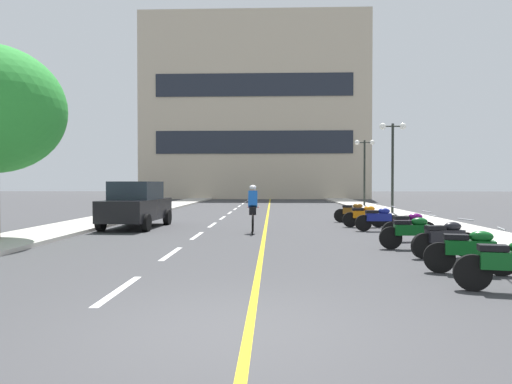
# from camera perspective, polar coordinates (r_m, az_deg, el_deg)

# --- Properties ---
(ground_plane) EXTENTS (140.00, 140.00, 0.00)m
(ground_plane) POSITION_cam_1_polar(r_m,az_deg,el_deg) (26.70, 0.90, -2.68)
(ground_plane) COLOR #38383A
(curb_left) EXTENTS (2.40, 72.00, 0.12)m
(curb_left) POSITION_cam_1_polar(r_m,az_deg,el_deg) (30.68, -12.57, -2.10)
(curb_left) COLOR #B7B2A8
(curb_left) RESTS_ON ground
(curb_right) EXTENTS (2.40, 72.00, 0.12)m
(curb_right) POSITION_cam_1_polar(r_m,az_deg,el_deg) (30.42, 14.71, -2.13)
(curb_right) COLOR #B7B2A8
(curb_right) RESTS_ON ground
(lane_dash_0) EXTENTS (0.14, 2.20, 0.01)m
(lane_dash_0) POSITION_cam_1_polar(r_m,az_deg,el_deg) (8.24, -16.26, -11.32)
(lane_dash_0) COLOR silver
(lane_dash_0) RESTS_ON ground
(lane_dash_1) EXTENTS (0.14, 2.20, 0.01)m
(lane_dash_1) POSITION_cam_1_polar(r_m,az_deg,el_deg) (12.04, -10.22, -7.34)
(lane_dash_1) COLOR silver
(lane_dash_1) RESTS_ON ground
(lane_dash_2) EXTENTS (0.14, 2.20, 0.01)m
(lane_dash_2) POSITION_cam_1_polar(r_m,az_deg,el_deg) (15.94, -7.15, -5.25)
(lane_dash_2) COLOR silver
(lane_dash_2) RESTS_ON ground
(lane_dash_3) EXTENTS (0.14, 2.20, 0.01)m
(lane_dash_3) POSITION_cam_1_polar(r_m,az_deg,el_deg) (19.88, -5.30, -3.98)
(lane_dash_3) COLOR silver
(lane_dash_3) RESTS_ON ground
(lane_dash_4) EXTENTS (0.14, 2.20, 0.01)m
(lane_dash_4) POSITION_cam_1_polar(r_m,az_deg,el_deg) (23.84, -4.07, -3.13)
(lane_dash_4) COLOR silver
(lane_dash_4) RESTS_ON ground
(lane_dash_5) EXTENTS (0.14, 2.20, 0.01)m
(lane_dash_5) POSITION_cam_1_polar(r_m,az_deg,el_deg) (27.81, -3.19, -2.52)
(lane_dash_5) COLOR silver
(lane_dash_5) RESTS_ON ground
(lane_dash_6) EXTENTS (0.14, 2.20, 0.01)m
(lane_dash_6) POSITION_cam_1_polar(r_m,az_deg,el_deg) (31.79, -2.53, -2.06)
(lane_dash_6) COLOR silver
(lane_dash_6) RESTS_ON ground
(lane_dash_7) EXTENTS (0.14, 2.20, 0.01)m
(lane_dash_7) POSITION_cam_1_polar(r_m,az_deg,el_deg) (35.77, -2.02, -1.71)
(lane_dash_7) COLOR silver
(lane_dash_7) RESTS_ON ground
(lane_dash_8) EXTENTS (0.14, 2.20, 0.01)m
(lane_dash_8) POSITION_cam_1_polar(r_m,az_deg,el_deg) (39.75, -1.61, -1.42)
(lane_dash_8) COLOR silver
(lane_dash_8) RESTS_ON ground
(lane_dash_9) EXTENTS (0.14, 2.20, 0.01)m
(lane_dash_9) POSITION_cam_1_polar(r_m,az_deg,el_deg) (43.74, -1.27, -1.19)
(lane_dash_9) COLOR silver
(lane_dash_9) RESTS_ON ground
(lane_dash_10) EXTENTS (0.14, 2.20, 0.01)m
(lane_dash_10) POSITION_cam_1_polar(r_m,az_deg,el_deg) (47.73, -1.00, -0.99)
(lane_dash_10) COLOR silver
(lane_dash_10) RESTS_ON ground
(lane_dash_11) EXTENTS (0.14, 2.20, 0.01)m
(lane_dash_11) POSITION_cam_1_polar(r_m,az_deg,el_deg) (51.73, -0.76, -0.83)
(lane_dash_11) COLOR silver
(lane_dash_11) RESTS_ON ground
(centre_line_yellow) EXTENTS (0.12, 66.00, 0.01)m
(centre_line_yellow) POSITION_cam_1_polar(r_m,az_deg,el_deg) (29.69, 1.50, -2.29)
(centre_line_yellow) COLOR gold
(centre_line_yellow) RESTS_ON ground
(office_building) EXTENTS (25.22, 8.29, 20.45)m
(office_building) POSITION_cam_1_polar(r_m,az_deg,el_deg) (55.40, -0.09, 9.90)
(office_building) COLOR #BCAD93
(office_building) RESTS_ON ground
(street_lamp_mid) EXTENTS (1.46, 0.36, 4.94)m
(street_lamp_mid) POSITION_cam_1_polar(r_m,az_deg,el_deg) (27.13, 16.20, 5.27)
(street_lamp_mid) COLOR black
(street_lamp_mid) RESTS_ON curb_right
(street_lamp_far) EXTENTS (1.46, 0.36, 4.80)m
(street_lamp_far) POSITION_cam_1_polar(r_m,az_deg,el_deg) (35.66, 12.99, 4.14)
(street_lamp_far) COLOR black
(street_lamp_far) RESTS_ON curb_right
(parked_car_near) EXTENTS (2.09, 4.28, 1.82)m
(parked_car_near) POSITION_cam_1_polar(r_m,az_deg,el_deg) (19.11, -14.27, -1.47)
(parked_car_near) COLOR black
(parked_car_near) RESTS_ON ground
(motorcycle_0) EXTENTS (1.68, 0.64, 0.92)m
(motorcycle_0) POSITION_cam_1_polar(r_m,az_deg,el_deg) (8.67, 28.41, -7.63)
(motorcycle_0) COLOR black
(motorcycle_0) RESTS_ON ground
(motorcycle_1) EXTENTS (1.68, 0.67, 0.92)m
(motorcycle_1) POSITION_cam_1_polar(r_m,az_deg,el_deg) (10.05, 24.50, -6.41)
(motorcycle_1) COLOR black
(motorcycle_1) RESTS_ON ground
(motorcycle_2) EXTENTS (1.68, 0.67, 0.92)m
(motorcycle_2) POSITION_cam_1_polar(r_m,az_deg,el_deg) (11.98, 21.92, -5.18)
(motorcycle_2) COLOR black
(motorcycle_2) RESTS_ON ground
(motorcycle_3) EXTENTS (1.70, 0.60, 0.92)m
(motorcycle_3) POSITION_cam_1_polar(r_m,az_deg,el_deg) (13.21, 18.35, -4.57)
(motorcycle_3) COLOR black
(motorcycle_3) RESTS_ON ground
(motorcycle_4) EXTENTS (1.70, 0.60, 0.92)m
(motorcycle_4) POSITION_cam_1_polar(r_m,az_deg,el_deg) (14.96, 18.06, -3.91)
(motorcycle_4) COLOR black
(motorcycle_4) RESTS_ON ground
(motorcycle_5) EXTENTS (1.70, 0.60, 0.92)m
(motorcycle_5) POSITION_cam_1_polar(r_m,az_deg,el_deg) (17.74, 14.63, -3.11)
(motorcycle_5) COLOR black
(motorcycle_5) RESTS_ON ground
(motorcycle_6) EXTENTS (1.70, 0.60, 0.92)m
(motorcycle_6) POSITION_cam_1_polar(r_m,az_deg,el_deg) (19.19, 12.98, -2.78)
(motorcycle_6) COLOR black
(motorcycle_6) RESTS_ON ground
(motorcycle_7) EXTENTS (1.69, 0.63, 0.92)m
(motorcycle_7) POSITION_cam_1_polar(r_m,az_deg,el_deg) (21.45, 11.70, -2.37)
(motorcycle_7) COLOR black
(motorcycle_7) RESTS_ON ground
(cyclist_rider) EXTENTS (0.42, 1.77, 1.71)m
(cyclist_rider) POSITION_cam_1_polar(r_m,az_deg,el_deg) (16.61, -0.39, -1.92)
(cyclist_rider) COLOR black
(cyclist_rider) RESTS_ON ground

